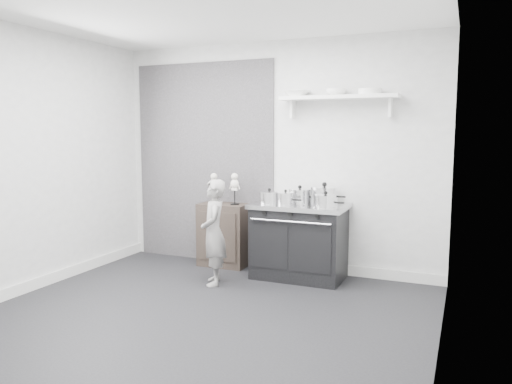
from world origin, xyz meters
TOP-DOWN VIEW (x-y plane):
  - ground at (0.00, 0.00)m, footprint 4.00×4.00m
  - room_shell at (-0.09, 0.15)m, footprint 4.02×3.62m
  - wall_shelf at (0.80, 1.68)m, footprint 1.30×0.26m
  - stove at (0.43, 1.48)m, footprint 1.06×0.66m
  - side_cabinet at (-0.58, 1.61)m, footprint 0.59×0.35m
  - child at (-0.34, 0.89)m, footprint 0.43×0.49m
  - pot_front_left at (0.12, 1.35)m, footprint 0.30×0.22m
  - pot_back_left at (0.40, 1.59)m, footprint 0.34×0.25m
  - pot_back_right at (0.68, 1.60)m, footprint 0.40×0.31m
  - pot_front_right at (0.77, 1.32)m, footprint 0.31×0.23m
  - pot_front_center at (0.32, 1.34)m, footprint 0.27×0.19m
  - skeleton_full at (-0.71, 1.61)m, footprint 0.12×0.08m
  - skeleton_torso at (-0.43, 1.61)m, footprint 0.12×0.08m
  - bowl_large at (0.33, 1.67)m, footprint 0.28×0.28m
  - bowl_small at (0.78, 1.67)m, footprint 0.23×0.23m
  - plate_stack at (1.14, 1.67)m, footprint 0.25×0.25m

SIDE VIEW (x-z plane):
  - ground at x=0.00m, z-range 0.00..0.00m
  - side_cabinet at x=-0.58m, z-range 0.00..0.77m
  - stove at x=0.43m, z-range 0.00..0.85m
  - child at x=-0.34m, z-range 0.00..1.14m
  - pot_front_right at x=0.77m, z-range 0.83..1.00m
  - pot_front_center at x=0.32m, z-range 0.83..1.00m
  - pot_front_left at x=0.12m, z-range 0.83..1.00m
  - pot_back_left at x=0.40m, z-range 0.83..1.02m
  - pot_back_right at x=0.68m, z-range 0.82..1.06m
  - skeleton_full at x=-0.71m, z-range 0.77..1.20m
  - skeleton_torso at x=-0.43m, z-range 0.77..1.21m
  - room_shell at x=-0.09m, z-range 0.28..2.99m
  - wall_shelf at x=0.80m, z-range 1.89..2.13m
  - plate_stack at x=1.14m, z-range 2.04..2.10m
  - bowl_large at x=0.33m, z-range 2.04..2.11m
  - bowl_small at x=0.78m, z-range 2.04..2.11m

